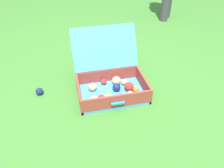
{
  "coord_description": "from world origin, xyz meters",
  "views": [
    {
      "loc": [
        -0.38,
        -1.53,
        1.24
      ],
      "look_at": [
        -0.04,
        -0.07,
        0.12
      ],
      "focal_mm": 34.92,
      "sensor_mm": 36.0,
      "label": 1
    }
  ],
  "objects": [
    {
      "name": "ground_plane",
      "position": [
        0.0,
        0.0,
        0.0
      ],
      "size": [
        16.0,
        16.0,
        0.0
      ],
      "primitive_type": "plane",
      "color": "#3D7A2D"
    },
    {
      "name": "open_suitcase",
      "position": [
        -0.04,
        -0.0,
        0.11
      ],
      "size": [
        0.59,
        0.61,
        0.5
      ],
      "color": "#4799C6",
      "rests_on": "ground"
    },
    {
      "name": "stray_ball_on_grass",
      "position": [
        -0.67,
        0.08,
        0.03
      ],
      "size": [
        0.06,
        0.06,
        0.06
      ],
      "primitive_type": "sphere",
      "color": "navy",
      "rests_on": "ground"
    }
  ]
}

